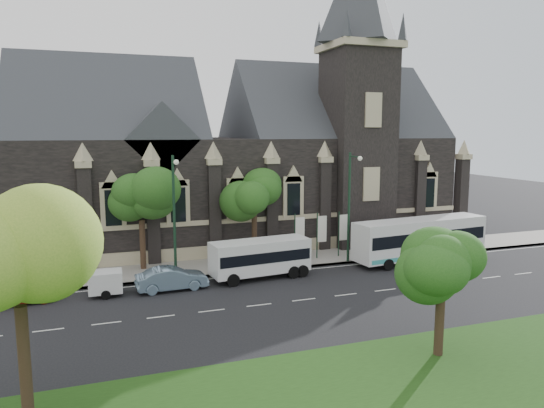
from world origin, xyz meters
name	(u,v)px	position (x,y,z in m)	size (l,w,h in m)	color
ground	(259,305)	(0.00, 0.00, 0.00)	(160.00, 160.00, 0.00)	black
sidewalk	(222,266)	(0.00, 9.50, 0.07)	(80.00, 5.00, 0.15)	gray
museum	(249,157)	(5.12, 18.78, 8.17)	(40.00, 17.70, 29.90)	black
tree_park_near	(24,250)	(-11.77, -8.77, 6.42)	(4.42, 4.42, 8.56)	black
tree_park_east	(443,260)	(6.18, -9.32, 4.62)	(3.40, 3.40, 6.28)	black
tree_walk_right	(256,191)	(3.21, 10.71, 5.82)	(4.08, 4.08, 7.80)	black
tree_walk_left	(143,196)	(-5.80, 10.70, 5.73)	(3.91, 3.91, 7.64)	black
street_lamp_near	(350,201)	(10.00, 7.09, 5.11)	(0.36, 1.88, 9.00)	#163321
street_lamp_mid	(174,210)	(-4.00, 7.09, 5.11)	(0.36, 1.88, 9.00)	#163321
banner_flag_left	(298,233)	(6.29, 9.00, 2.38)	(0.90, 0.10, 4.00)	#163321
banner_flag_center	(320,232)	(8.29, 9.00, 2.38)	(0.90, 0.10, 4.00)	#163321
banner_flag_right	(342,230)	(10.29, 9.00, 2.38)	(0.90, 0.10, 4.00)	#163321
tour_coach	(420,238)	(15.93, 5.88, 1.91)	(12.24, 3.82, 3.51)	silver
shuttle_bus	(260,256)	(1.92, 5.58, 1.63)	(7.48, 3.20, 2.81)	silver
box_trailer	(106,282)	(-8.90, 5.06, 0.93)	(3.08, 1.81, 1.63)	silver
sedan	(172,279)	(-4.64, 4.86, 0.79)	(1.67, 4.78, 1.58)	#6E889E
car_far_red	(18,292)	(-14.11, 5.26, 0.77)	(1.81, 4.50, 1.53)	maroon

